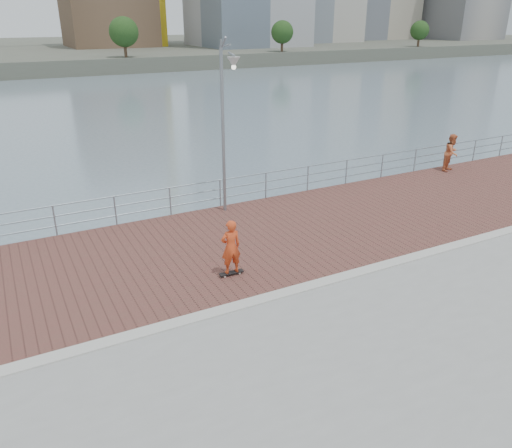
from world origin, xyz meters
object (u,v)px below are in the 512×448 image
street_lamp (227,99)px  bystander (452,153)px  skateboarder (231,247)px  guardrail (196,194)px

street_lamp → bystander: street_lamp is taller
skateboarder → bystander: bystander is taller
bystander → skateboarder: bearing=178.1°
guardrail → street_lamp: bearing=-43.4°
guardrail → street_lamp: 3.88m
guardrail → skateboarder: (-1.01, -5.36, 0.23)m
bystander → guardrail: bearing=156.4°
street_lamp → skateboarder: 5.93m
guardrail → skateboarder: skateboarder is taller
guardrail → skateboarder: bearing=-100.6°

